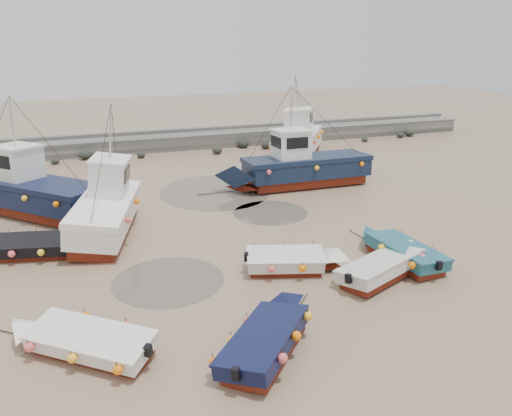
% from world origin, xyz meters
% --- Properties ---
extents(ground, '(120.00, 120.00, 0.00)m').
position_xyz_m(ground, '(0.00, 0.00, 0.00)').
color(ground, '#937557').
rests_on(ground, ground).
extents(seawall, '(60.00, 4.92, 1.50)m').
position_xyz_m(seawall, '(0.05, 21.99, 0.63)').
color(seawall, gray).
rests_on(seawall, ground).
extents(puddle_a, '(4.45, 4.45, 0.01)m').
position_xyz_m(puddle_a, '(-2.39, -1.68, 0.00)').
color(puddle_a, '#554D43').
rests_on(puddle_a, ground).
extents(puddle_b, '(4.10, 4.10, 0.01)m').
position_xyz_m(puddle_b, '(4.25, 4.45, 0.00)').
color(puddle_b, '#554D43').
rests_on(puddle_b, ground).
extents(puddle_c, '(3.41, 3.41, 0.01)m').
position_xyz_m(puddle_c, '(-7.87, 4.34, 0.00)').
color(puddle_c, '#554D43').
rests_on(puddle_c, ground).
extents(puddle_d, '(6.77, 6.77, 0.01)m').
position_xyz_m(puddle_d, '(2.33, 9.17, 0.00)').
color(puddle_d, '#554D43').
rests_on(puddle_d, ground).
extents(dinghy_0, '(5.31, 4.47, 1.43)m').
position_xyz_m(dinghy_0, '(-5.66, -5.52, 0.54)').
color(dinghy_0, maroon).
rests_on(dinghy_0, ground).
extents(dinghy_1, '(4.68, 5.04, 1.43)m').
position_xyz_m(dinghy_1, '(-0.16, -7.30, 0.55)').
color(dinghy_1, maroon).
rests_on(dinghy_1, ground).
extents(dinghy_2, '(2.27, 6.01, 1.43)m').
position_xyz_m(dinghy_2, '(7.38, -3.01, 0.55)').
color(dinghy_2, maroon).
rests_on(dinghy_2, ground).
extents(dinghy_3, '(6.10, 3.27, 1.43)m').
position_xyz_m(dinghy_3, '(6.03, -4.20, 0.54)').
color(dinghy_3, maroon).
rests_on(dinghy_3, ground).
extents(dinghy_4, '(6.04, 2.59, 1.43)m').
position_xyz_m(dinghy_4, '(-7.67, 2.62, 0.55)').
color(dinghy_4, maroon).
rests_on(dinghy_4, ground).
extents(dinghy_5, '(5.26, 2.62, 1.43)m').
position_xyz_m(dinghy_5, '(2.66, -2.50, 0.56)').
color(dinghy_5, maroon).
rests_on(dinghy_5, ground).
extents(cabin_boat_0, '(9.16, 9.10, 6.22)m').
position_xyz_m(cabin_boat_0, '(-8.30, 8.89, 1.30)').
color(cabin_boat_0, maroon).
rests_on(cabin_boat_0, ground).
extents(cabin_boat_1, '(4.32, 9.95, 6.22)m').
position_xyz_m(cabin_boat_1, '(-4.35, 4.60, 1.34)').
color(cabin_boat_1, maroon).
rests_on(cabin_boat_1, ground).
extents(cabin_boat_2, '(11.19, 3.42, 6.22)m').
position_xyz_m(cabin_boat_2, '(7.67, 8.64, 1.30)').
color(cabin_boat_2, maroon).
rests_on(cabin_boat_2, ground).
extents(cabin_boat_3, '(6.97, 9.37, 6.22)m').
position_xyz_m(cabin_boat_3, '(11.33, 16.52, 1.34)').
color(cabin_boat_3, maroon).
rests_on(cabin_boat_3, ground).
extents(person, '(0.78, 0.74, 1.79)m').
position_xyz_m(person, '(-3.55, 8.42, 0.00)').
color(person, '#141E32').
rests_on(person, ground).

